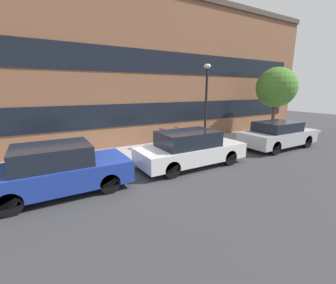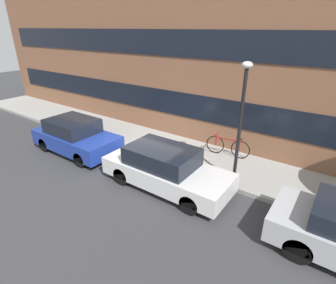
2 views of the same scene
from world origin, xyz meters
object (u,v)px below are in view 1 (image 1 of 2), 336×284
parked_car_blue (58,169)px  lamp_post (206,97)px  parked_car_white (190,149)px  fire_hydrant (24,165)px  street_tree (276,88)px  bicycle (169,136)px  parked_car_silver (278,135)px

parked_car_blue → lamp_post: lamp_post is taller
parked_car_white → fire_hydrant: size_ratio=5.66×
parked_car_blue → street_tree: bearing=7.9°
lamp_post → parked_car_white: bearing=-143.4°
parked_car_white → bicycle: bearing=74.3°
fire_hydrant → bicycle: bicycle is taller
parked_car_blue → street_tree: (12.17, 1.70, 2.37)m
parked_car_blue → fire_hydrant: bearing=120.4°
parked_car_white → lamp_post: lamp_post is taller
bicycle → street_tree: (6.60, -1.39, 2.50)m
fire_hydrant → lamp_post: size_ratio=0.19×
street_tree → lamp_post: (-5.60, -0.31, -0.44)m
parked_car_silver → street_tree: street_tree is taller
parked_car_silver → bicycle: 5.62m
parked_car_silver → parked_car_blue: bearing=-180.0°
bicycle → parked_car_white: bearing=67.5°
parked_car_blue → street_tree: size_ratio=0.95×
parked_car_white → bicycle: size_ratio=2.45×
parked_car_white → street_tree: (7.47, 1.70, 2.38)m
parked_car_white → parked_car_silver: 5.56m
street_tree → lamp_post: size_ratio=1.04×
lamp_post → parked_car_blue: bearing=-168.1°
parked_car_silver → fire_hydrant: size_ratio=5.53×
parked_car_white → parked_car_silver: bearing=0.0°
parked_car_white → fire_hydrant: (-5.62, 1.56, -0.16)m
parked_car_blue → fire_hydrant: 1.81m
parked_car_silver → street_tree: (1.90, 1.70, 2.38)m
fire_hydrant → street_tree: 13.33m
fire_hydrant → street_tree: street_tree is taller
fire_hydrant → street_tree: bearing=0.6°
parked_car_blue → bicycle: parked_car_blue is taller
fire_hydrant → parked_car_blue: bearing=-59.6°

